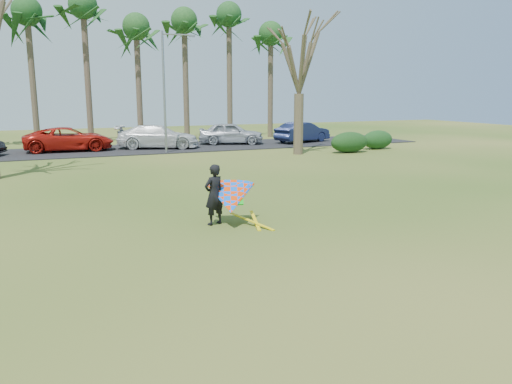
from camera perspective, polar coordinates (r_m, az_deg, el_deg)
name	(u,v)px	position (r m, az deg, el deg)	size (l,w,h in m)	color
ground	(286,246)	(13.43, 3.41, -6.14)	(100.00, 100.00, 0.00)	#1F4B10
parking_strip	(129,150)	(37.10, -14.30, 4.72)	(46.00, 7.00, 0.06)	black
palm_4	(27,13)	(42.83, -24.72, 18.07)	(4.84, 4.84, 11.54)	#493A2C
palm_5	(83,7)	(43.10, -19.17, 19.32)	(4.84, 4.84, 12.24)	#4E3C2E
palm_6	(136,28)	(43.45, -13.53, 17.74)	(4.84, 4.84, 10.84)	#47392B
palm_7	(184,22)	(44.43, -8.21, 18.66)	(4.84, 4.84, 11.54)	brown
palm_8	(229,17)	(45.75, -3.11, 19.39)	(4.84, 4.84, 12.24)	#4F3F2F
palm_9	(271,35)	(47.11, 1.69, 17.50)	(4.84, 4.84, 10.84)	#4D3E2E
bare_tree_right	(300,53)	(33.51, 5.01, 15.56)	(6.27, 6.27, 9.21)	brown
streetlight	(166,86)	(34.37, -10.21, 11.81)	(2.28, 0.18, 8.00)	gray
hedge_near	(349,142)	(34.90, 10.63, 5.61)	(2.85, 1.29, 1.42)	#133412
hedge_far	(378,140)	(37.60, 13.72, 5.83)	(2.46, 1.16, 1.37)	#143715
car_2	(69,139)	(37.14, -20.60, 5.68)	(2.74, 5.94, 1.65)	#B2170E
car_3	(158,137)	(37.26, -11.14, 6.24)	(2.38, 5.86, 1.70)	silver
car_4	(231,133)	(39.72, -2.87, 6.74)	(2.03, 5.05, 1.72)	#A7ABB5
car_5	(303,132)	(41.32, 5.34, 6.83)	(1.74, 4.99, 1.65)	#161E44
kite_flyer	(228,198)	(15.30, -3.18, -0.64)	(2.13, 2.39, 2.04)	black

